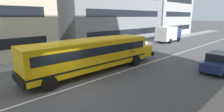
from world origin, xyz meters
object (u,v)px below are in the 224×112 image
Objects in this scene: school_bus at (94,52)px; parked_car_white_under_tree at (135,43)px; parked_car_dark_blue_end_of_row at (218,62)px; box_truck at (168,34)px.

parked_car_white_under_tree is (10.47, 4.05, -0.89)m from school_bus.
parked_car_dark_blue_end_of_row is (7.59, -7.35, -0.89)m from school_bus.
parked_car_dark_blue_end_of_row is at bearing -140.07° from box_truck.
school_bus is 3.35× the size of parked_car_white_under_tree.
box_truck reaches higher than parked_car_white_under_tree.
parked_car_white_under_tree is 0.64× the size of box_truck.
parked_car_dark_blue_end_of_row is at bearing -104.31° from parked_car_white_under_tree.
box_truck is (9.88, 0.15, 0.70)m from parked_car_white_under_tree.
school_bus is 20.78m from box_truck.
box_truck reaches higher than parked_car_dark_blue_end_of_row.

